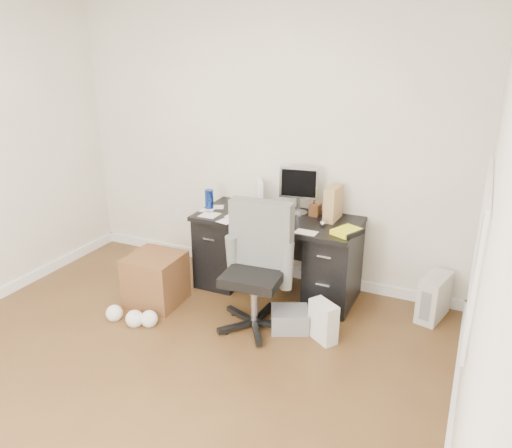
{
  "coord_description": "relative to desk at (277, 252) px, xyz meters",
  "views": [
    {
      "loc": [
        1.92,
        -2.34,
        2.28
      ],
      "look_at": [
        0.29,
        1.2,
        0.83
      ],
      "focal_mm": 35.0,
      "sensor_mm": 36.0,
      "label": 1
    }
  ],
  "objects": [
    {
      "name": "magazine_file",
      "position": [
        0.48,
        0.15,
        0.5
      ],
      "size": [
        0.14,
        0.27,
        0.31
      ],
      "primitive_type": "cube",
      "rotation": [
        0.0,
        0.0,
        -0.05
      ],
      "color": "tan",
      "rests_on": "desk"
    },
    {
      "name": "travel_mug",
      "position": [
        -0.69,
        -0.04,
        0.44
      ],
      "size": [
        0.09,
        0.09,
        0.18
      ],
      "primitive_type": "cylinder",
      "rotation": [
        0.0,
        0.0,
        -0.11
      ],
      "color": "#16339A",
      "rests_on": "desk"
    },
    {
      "name": "shopping_bag",
      "position": [
        0.66,
        -0.63,
        -0.23
      ],
      "size": [
        0.3,
        0.28,
        0.33
      ],
      "primitive_type": "cube",
      "rotation": [
        0.0,
        0.0,
        -0.6
      ],
      "color": "silver",
      "rests_on": "ground"
    },
    {
      "name": "desk_printer",
      "position": [
        0.36,
        -0.59,
        -0.31
      ],
      "size": [
        0.38,
        0.35,
        0.18
      ],
      "primitive_type": "cube",
      "rotation": [
        0.0,
        0.0,
        0.42
      ],
      "color": "slate",
      "rests_on": "ground"
    },
    {
      "name": "office_chair",
      "position": [
        0.08,
        -0.68,
        0.13
      ],
      "size": [
        0.64,
        0.64,
        1.06
      ],
      "primitive_type": null,
      "rotation": [
        0.0,
        0.0,
        0.07
      ],
      "color": "#4B4D4B",
      "rests_on": "ground"
    },
    {
      "name": "paper_remote",
      "position": [
        0.14,
        -0.3,
        0.36
      ],
      "size": [
        0.3,
        0.28,
        0.02
      ],
      "primitive_type": null,
      "rotation": [
        0.0,
        0.0,
        -0.5
      ],
      "color": "white",
      "rests_on": "desk"
    },
    {
      "name": "ground",
      "position": [
        -0.3,
        -1.65,
        -0.4
      ],
      "size": [
        4.0,
        4.0,
        0.0
      ],
      "primitive_type": "plane",
      "color": "#4E3019",
      "rests_on": "ground"
    },
    {
      "name": "room_shell",
      "position": [
        -0.27,
        -1.62,
        1.26
      ],
      "size": [
        4.02,
        4.02,
        2.71
      ],
      "color": "beige",
      "rests_on": "ground"
    },
    {
      "name": "yellow_book",
      "position": [
        0.69,
        -0.15,
        0.37
      ],
      "size": [
        0.26,
        0.29,
        0.04
      ],
      "primitive_type": "cube",
      "rotation": [
        0.0,
        0.0,
        -0.43
      ],
      "color": "yellow",
      "rests_on": "desk"
    },
    {
      "name": "keyboard",
      "position": [
        -0.09,
        -0.13,
        0.36
      ],
      "size": [
        0.43,
        0.17,
        0.02
      ],
      "primitive_type": "cube",
      "rotation": [
        0.0,
        0.0,
        -0.05
      ],
      "color": "black",
      "rests_on": "desk"
    },
    {
      "name": "computer_mouse",
      "position": [
        0.45,
        -0.06,
        0.38
      ],
      "size": [
        0.06,
        0.06,
        0.05
      ],
      "primitive_type": "sphere",
      "rotation": [
        0.0,
        0.0,
        0.16
      ],
      "color": "#ADAEB2",
      "rests_on": "desk"
    },
    {
      "name": "pen_cup",
      "position": [
        0.3,
        0.18,
        0.49
      ],
      "size": [
        0.12,
        0.12,
        0.27
      ],
      "primitive_type": null,
      "rotation": [
        0.0,
        0.0,
        -0.11
      ],
      "color": "#583619",
      "rests_on": "desk"
    },
    {
      "name": "loose_papers",
      "position": [
        -0.2,
        -0.05,
        0.35
      ],
      "size": [
        1.1,
        0.6,
        0.0
      ],
      "primitive_type": null,
      "color": "white",
      "rests_on": "desk"
    },
    {
      "name": "lcd_monitor",
      "position": [
        0.14,
        0.16,
        0.58
      ],
      "size": [
        0.39,
        0.26,
        0.45
      ],
      "primitive_type": null,
      "rotation": [
        0.0,
        0.0,
        0.14
      ],
      "color": "#ADAEB2",
      "rests_on": "desk"
    },
    {
      "name": "white_binder",
      "position": [
        -0.28,
        0.21,
        0.48
      ],
      "size": [
        0.2,
        0.25,
        0.26
      ],
      "primitive_type": "cube",
      "rotation": [
        0.0,
        0.0,
        0.51
      ],
      "color": "white",
      "rests_on": "desk"
    },
    {
      "name": "desk",
      "position": [
        0.0,
        0.0,
        0.0
      ],
      "size": [
        1.5,
        0.7,
        0.75
      ],
      "color": "black",
      "rests_on": "ground"
    },
    {
      "name": "pc_tower",
      "position": [
        1.42,
        0.1,
        -0.2
      ],
      "size": [
        0.26,
        0.42,
        0.39
      ],
      "primitive_type": "cube",
      "rotation": [
        0.0,
        0.0,
        -0.24
      ],
      "color": "#BAB5A8",
      "rests_on": "ground"
    },
    {
      "name": "wicker_basket",
      "position": [
        -0.92,
        -0.67,
        -0.17
      ],
      "size": [
        0.47,
        0.47,
        0.46
      ],
      "primitive_type": "cube",
      "rotation": [
        0.0,
        0.0,
        0.03
      ],
      "color": "#462D15",
      "rests_on": "ground"
    }
  ]
}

